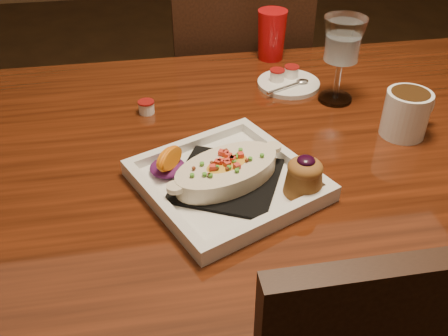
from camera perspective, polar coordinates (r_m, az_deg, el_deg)
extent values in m
cube|color=#60230D|center=(1.04, 8.02, 2.41)|extent=(1.50, 0.90, 0.04)
cylinder|color=black|center=(1.56, -21.79, -4.16)|extent=(0.07, 0.07, 0.71)
cube|color=black|center=(1.76, 0.81, 7.23)|extent=(0.42, 0.42, 0.04)
cylinder|color=black|center=(2.05, 4.57, 4.33)|extent=(0.04, 0.04, 0.45)
cylinder|color=black|center=(2.00, -4.93, 3.46)|extent=(0.04, 0.04, 0.45)
cylinder|color=black|center=(1.78, 7.13, -1.34)|extent=(0.04, 0.04, 0.45)
cylinder|color=black|center=(1.73, -3.78, -2.52)|extent=(0.04, 0.04, 0.45)
cube|color=black|center=(1.49, 2.26, 12.22)|extent=(0.40, 0.03, 0.46)
cube|color=white|center=(0.88, 0.33, -1.86)|extent=(0.37, 0.37, 0.01)
cube|color=black|center=(0.88, 0.34, -1.40)|extent=(0.23, 0.23, 0.01)
ellipsoid|color=gold|center=(0.86, 0.34, -0.29)|extent=(0.19, 0.15, 0.03)
ellipsoid|color=#5A1454|center=(0.90, -6.45, 0.06)|extent=(0.06, 0.07, 0.02)
cone|color=#936125|center=(0.85, 9.11, -1.37)|extent=(0.07, 0.07, 0.05)
ellipsoid|color=#936125|center=(0.84, 9.27, -0.01)|extent=(0.06, 0.06, 0.03)
ellipsoid|color=black|center=(0.83, 9.37, 0.83)|extent=(0.03, 0.03, 0.01)
cylinder|color=white|center=(1.07, 20.06, 5.82)|extent=(0.09, 0.09, 0.09)
cylinder|color=#321E0D|center=(1.05, 20.48, 7.64)|extent=(0.08, 0.08, 0.02)
torus|color=white|center=(1.11, 21.71, 6.40)|extent=(0.07, 0.04, 0.07)
cylinder|color=silver|center=(1.18, 12.54, 7.78)|extent=(0.08, 0.08, 0.01)
cylinder|color=silver|center=(1.16, 12.83, 9.73)|extent=(0.01, 0.01, 0.09)
cone|color=silver|center=(1.13, 13.47, 13.99)|extent=(0.09, 0.09, 0.10)
cylinder|color=white|center=(1.23, 7.38, 9.55)|extent=(0.15, 0.15, 0.01)
cylinder|color=white|center=(1.23, 6.08, 10.46)|extent=(0.03, 0.03, 0.03)
cylinder|color=maroon|center=(1.22, 6.12, 11.05)|extent=(0.04, 0.04, 0.00)
cylinder|color=white|center=(1.25, 7.72, 10.80)|extent=(0.03, 0.03, 0.03)
cylinder|color=maroon|center=(1.24, 7.77, 11.38)|extent=(0.04, 0.04, 0.00)
cylinder|color=white|center=(1.11, -8.85, 6.83)|extent=(0.03, 0.03, 0.03)
cylinder|color=maroon|center=(1.11, -8.92, 7.46)|extent=(0.04, 0.04, 0.00)
cone|color=red|center=(1.35, 5.46, 14.90)|extent=(0.08, 0.08, 0.13)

